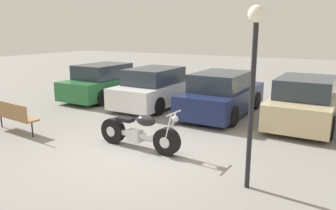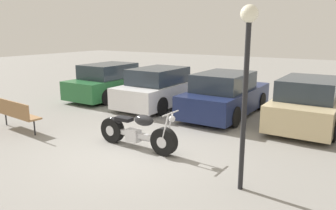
{
  "view_description": "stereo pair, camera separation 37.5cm",
  "coord_description": "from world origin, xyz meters",
  "px_view_note": "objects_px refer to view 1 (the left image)",
  "views": [
    {
      "loc": [
        4.28,
        -5.84,
        2.82
      ],
      "look_at": [
        -0.04,
        1.65,
        0.85
      ],
      "focal_mm": 35.0,
      "sensor_mm": 36.0,
      "label": 1
    },
    {
      "loc": [
        4.6,
        -5.65,
        2.82
      ],
      "look_at": [
        -0.04,
        1.65,
        0.85
      ],
      "focal_mm": 35.0,
      "sensor_mm": 36.0,
      "label": 2
    }
  ],
  "objects_px": {
    "park_bench": "(12,114)",
    "parked_car_green": "(106,82)",
    "parked_car_white": "(157,88)",
    "motorcycle": "(138,132)",
    "parked_car_champagne": "(305,102)",
    "parked_car_navy": "(222,95)",
    "lamp_post": "(254,61)"
  },
  "relations": [
    {
      "from": "parked_car_green",
      "to": "parked_car_navy",
      "type": "bearing_deg",
      "value": -1.65
    },
    {
      "from": "parked_car_white",
      "to": "park_bench",
      "type": "height_order",
      "value": "parked_car_white"
    },
    {
      "from": "motorcycle",
      "to": "parked_car_champagne",
      "type": "bearing_deg",
      "value": 53.92
    },
    {
      "from": "park_bench",
      "to": "parked_car_white",
      "type": "bearing_deg",
      "value": 70.82
    },
    {
      "from": "lamp_post",
      "to": "parked_car_navy",
      "type": "bearing_deg",
      "value": 115.72
    },
    {
      "from": "parked_car_white",
      "to": "park_bench",
      "type": "bearing_deg",
      "value": -109.18
    },
    {
      "from": "motorcycle",
      "to": "parked_car_green",
      "type": "distance_m",
      "value": 6.42
    },
    {
      "from": "parked_car_green",
      "to": "parked_car_navy",
      "type": "height_order",
      "value": "same"
    },
    {
      "from": "parked_car_navy",
      "to": "park_bench",
      "type": "xyz_separation_m",
      "value": [
        -4.35,
        -4.93,
        -0.13
      ]
    },
    {
      "from": "parked_car_green",
      "to": "motorcycle",
      "type": "bearing_deg",
      "value": -42.92
    },
    {
      "from": "motorcycle",
      "to": "park_bench",
      "type": "distance_m",
      "value": 3.85
    },
    {
      "from": "park_bench",
      "to": "lamp_post",
      "type": "relative_size",
      "value": 0.57
    },
    {
      "from": "parked_car_navy",
      "to": "lamp_post",
      "type": "bearing_deg",
      "value": -64.28
    },
    {
      "from": "parked_car_green",
      "to": "parked_car_champagne",
      "type": "xyz_separation_m",
      "value": [
        7.89,
        0.01,
        0.0
      ]
    },
    {
      "from": "motorcycle",
      "to": "parked_car_champagne",
      "type": "height_order",
      "value": "parked_car_champagne"
    },
    {
      "from": "parked_car_green",
      "to": "parked_car_champagne",
      "type": "bearing_deg",
      "value": 0.05
    },
    {
      "from": "parked_car_white",
      "to": "parked_car_champagne",
      "type": "distance_m",
      "value": 5.26
    },
    {
      "from": "parked_car_champagne",
      "to": "lamp_post",
      "type": "distance_m",
      "value": 5.32
    },
    {
      "from": "motorcycle",
      "to": "parked_car_navy",
      "type": "height_order",
      "value": "parked_car_navy"
    },
    {
      "from": "parked_car_green",
      "to": "parked_car_navy",
      "type": "relative_size",
      "value": 1.0
    },
    {
      "from": "parked_car_green",
      "to": "parked_car_champagne",
      "type": "height_order",
      "value": "same"
    },
    {
      "from": "parked_car_white",
      "to": "parked_car_navy",
      "type": "distance_m",
      "value": 2.63
    },
    {
      "from": "parked_car_navy",
      "to": "lamp_post",
      "type": "distance_m",
      "value": 5.68
    },
    {
      "from": "parked_car_green",
      "to": "park_bench",
      "type": "xyz_separation_m",
      "value": [
        0.91,
        -5.08,
        -0.13
      ]
    },
    {
      "from": "park_bench",
      "to": "lamp_post",
      "type": "distance_m",
      "value": 6.93
    },
    {
      "from": "parked_car_white",
      "to": "park_bench",
      "type": "relative_size",
      "value": 2.29
    },
    {
      "from": "parked_car_white",
      "to": "lamp_post",
      "type": "distance_m",
      "value": 7.18
    },
    {
      "from": "parked_car_white",
      "to": "parked_car_champagne",
      "type": "xyz_separation_m",
      "value": [
        5.26,
        0.16,
        0.0
      ]
    },
    {
      "from": "parked_car_green",
      "to": "parked_car_champagne",
      "type": "distance_m",
      "value": 7.89
    },
    {
      "from": "park_bench",
      "to": "parked_car_green",
      "type": "bearing_deg",
      "value": 100.18
    },
    {
      "from": "parked_car_navy",
      "to": "park_bench",
      "type": "distance_m",
      "value": 6.57
    },
    {
      "from": "motorcycle",
      "to": "parked_car_champagne",
      "type": "distance_m",
      "value": 5.42
    }
  ]
}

